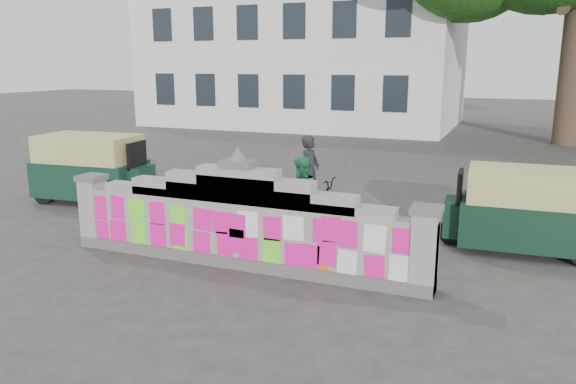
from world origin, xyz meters
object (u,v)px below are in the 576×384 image
cyclist_bike (310,198)px  cyclist_rider (310,183)px  pedestrian (301,196)px  rickshaw_right (525,209)px  rickshaw_left (93,167)px

cyclist_bike → cyclist_rider: size_ratio=1.12×
pedestrian → cyclist_bike: bearing=176.3°
pedestrian → rickshaw_right: 4.11m
rickshaw_left → rickshaw_right: bearing=-5.4°
pedestrian → rickshaw_left: bearing=-111.3°
rickshaw_left → cyclist_rider: bearing=0.8°
pedestrian → rickshaw_right: (4.07, 0.54, 0.00)m
cyclist_bike → cyclist_rider: (0.00, 0.00, 0.32)m
cyclist_rider → rickshaw_right: (4.31, -0.61, -0.00)m
rickshaw_right → pedestrian: bearing=4.9°
cyclist_rider → cyclist_bike: bearing=94.8°
pedestrian → rickshaw_left: 5.68m
pedestrian → rickshaw_left: (-5.65, 0.58, 0.07)m
pedestrian → rickshaw_right: pedestrian is taller
cyclist_rider → rickshaw_right: bearing=-93.2°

